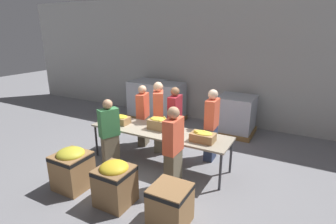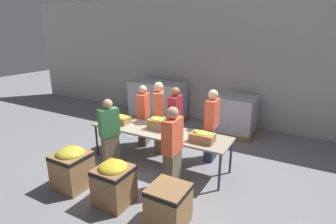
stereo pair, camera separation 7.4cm
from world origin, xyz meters
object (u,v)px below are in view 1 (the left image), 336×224
(volunteer_1, at_px, (110,134))
(pallet_stack_2, at_px, (147,99))
(banana_box_2, at_px, (203,136))
(volunteer_5, at_px, (173,150))
(volunteer_2, at_px, (143,116))
(volunteer_3, at_px, (211,126))
(donation_bin_0, at_px, (72,167))
(pallet_stack_0, at_px, (168,103))
(volunteer_0, at_px, (175,120))
(donation_bin_1, at_px, (115,182))
(sorting_table, at_px, (159,132))
(volunteer_4, at_px, (158,117))
(donation_bin_2, at_px, (170,204))
(pallet_stack_1, at_px, (235,115))
(banana_box_0, at_px, (120,119))
(banana_box_1, at_px, (159,123))

(volunteer_1, xyz_separation_m, pallet_stack_2, (-1.19, 3.37, -0.14))
(banana_box_2, relative_size, volunteer_5, 0.29)
(volunteer_2, relative_size, pallet_stack_2, 1.25)
(volunteer_2, xyz_separation_m, volunteer_5, (1.64, -1.47, 0.02))
(volunteer_3, xyz_separation_m, volunteer_5, (-0.20, -1.52, -0.02))
(donation_bin_0, relative_size, pallet_stack_0, 0.65)
(volunteer_0, relative_size, donation_bin_1, 2.04)
(donation_bin_1, bearing_deg, pallet_stack_2, 115.89)
(sorting_table, distance_m, volunteer_4, 0.73)
(volunteer_1, height_order, donation_bin_1, volunteer_1)
(volunteer_3, relative_size, donation_bin_0, 2.05)
(donation_bin_2, distance_m, pallet_stack_0, 4.93)
(volunteer_1, bearing_deg, donation_bin_1, -112.12)
(sorting_table, height_order, volunteer_2, volunteer_2)
(sorting_table, height_order, pallet_stack_2, pallet_stack_2)
(sorting_table, distance_m, pallet_stack_1, 2.87)
(banana_box_0, height_order, volunteer_3, volunteer_3)
(donation_bin_0, relative_size, pallet_stack_1, 0.73)
(volunteer_4, bearing_deg, volunteer_5, 10.15)
(banana_box_0, height_order, volunteer_0, volunteer_0)
(volunteer_3, distance_m, donation_bin_2, 2.44)
(volunteer_2, distance_m, pallet_stack_2, 2.34)
(sorting_table, height_order, banana_box_1, banana_box_1)
(pallet_stack_1, height_order, pallet_stack_2, pallet_stack_2)
(volunteer_0, distance_m, donation_bin_1, 2.47)
(banana_box_0, relative_size, pallet_stack_2, 0.37)
(sorting_table, distance_m, pallet_stack_0, 2.97)
(volunteer_1, distance_m, volunteer_5, 1.62)
(volunteer_5, bearing_deg, pallet_stack_1, -4.66)
(banana_box_1, height_order, donation_bin_0, banana_box_1)
(sorting_table, distance_m, volunteer_3, 1.22)
(sorting_table, distance_m, donation_bin_2, 2.01)
(banana_box_1, relative_size, donation_bin_1, 0.58)
(volunteer_0, relative_size, volunteer_3, 0.97)
(donation_bin_0, distance_m, pallet_stack_1, 4.73)
(volunteer_5, relative_size, pallet_stack_2, 1.28)
(sorting_table, height_order, volunteer_4, volunteer_4)
(donation_bin_2, distance_m, pallet_stack_2, 5.41)
(donation_bin_0, bearing_deg, volunteer_5, 26.54)
(volunteer_5, bearing_deg, volunteer_1, 85.73)
(sorting_table, xyz_separation_m, pallet_stack_0, (-1.24, 2.70, -0.14))
(volunteer_1, height_order, volunteer_4, volunteer_4)
(banana_box_1, distance_m, pallet_stack_2, 3.36)
(pallet_stack_1, bearing_deg, donation_bin_1, -102.92)
(banana_box_1, distance_m, donation_bin_2, 2.15)
(volunteer_5, bearing_deg, volunteer_4, 39.38)
(donation_bin_1, bearing_deg, pallet_stack_0, 106.69)
(volunteer_5, relative_size, pallet_stack_0, 1.30)
(sorting_table, xyz_separation_m, donation_bin_1, (0.05, -1.61, -0.34))
(donation_bin_0, distance_m, donation_bin_1, 1.03)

